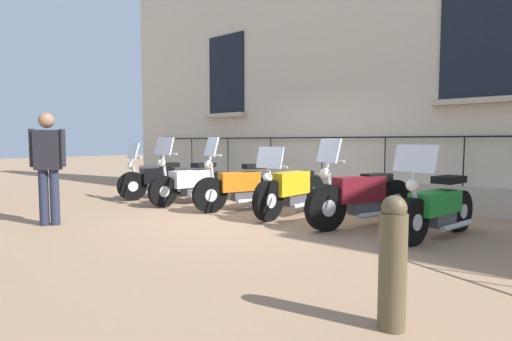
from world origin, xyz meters
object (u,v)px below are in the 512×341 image
(motorcycle_green, at_px, (437,208))
(motorcycle_maroon, at_px, (361,197))
(motorcycle_orange, at_px, (241,187))
(motorcycle_yellow, at_px, (291,190))
(pedestrian_walking, at_px, (48,162))
(motorcycle_white, at_px, (191,182))
(bollard, at_px, (393,262))
(motorcycle_black, at_px, (158,180))

(motorcycle_green, bearing_deg, motorcycle_maroon, -92.64)
(motorcycle_orange, bearing_deg, motorcycle_yellow, 95.62)
(pedestrian_walking, bearing_deg, motorcycle_maroon, 128.00)
(motorcycle_orange, relative_size, motorcycle_green, 1.01)
(motorcycle_white, relative_size, motorcycle_orange, 1.10)
(motorcycle_white, bearing_deg, motorcycle_green, 90.54)
(motorcycle_white, height_order, motorcycle_maroon, motorcycle_white)
(motorcycle_yellow, xyz_separation_m, bollard, (3.13, 2.96, 0.02))
(motorcycle_white, relative_size, pedestrian_walking, 1.18)
(bollard, bearing_deg, motorcycle_maroon, -152.16)
(motorcycle_yellow, bearing_deg, pedestrian_walking, -39.36)
(motorcycle_black, bearing_deg, motorcycle_yellow, 91.89)
(motorcycle_white, xyz_separation_m, motorcycle_green, (-0.05, 4.91, -0.05))
(motorcycle_orange, distance_m, motorcycle_green, 3.56)
(motorcycle_yellow, xyz_separation_m, motorcycle_maroon, (0.05, 1.34, -0.00))
(motorcycle_white, xyz_separation_m, motorcycle_orange, (-0.04, 1.35, -0.01))
(motorcycle_black, bearing_deg, motorcycle_orange, 90.27)
(motorcycle_black, relative_size, motorcycle_white, 0.90)
(motorcycle_black, height_order, motorcycle_yellow, motorcycle_black)
(motorcycle_black, relative_size, motorcycle_maroon, 0.93)
(motorcycle_maroon, height_order, bollard, motorcycle_maroon)
(motorcycle_black, bearing_deg, motorcycle_white, 88.39)
(motorcycle_maroon, bearing_deg, motorcycle_white, -88.52)
(motorcycle_black, xyz_separation_m, pedestrian_walking, (2.94, 1.11, 0.58))
(motorcycle_maroon, bearing_deg, motorcycle_orange, -88.75)
(motorcycle_orange, bearing_deg, motorcycle_maroon, 91.25)
(motorcycle_orange, xyz_separation_m, bollard, (3.02, 4.06, 0.03))
(motorcycle_orange, bearing_deg, motorcycle_green, 90.02)
(motorcycle_black, height_order, motorcycle_maroon, motorcycle_maroon)
(pedestrian_walking, bearing_deg, bollard, 89.28)
(motorcycle_maroon, xyz_separation_m, pedestrian_walking, (3.00, -3.85, 0.55))
(motorcycle_white, distance_m, pedestrian_walking, 2.96)
(motorcycle_black, distance_m, motorcycle_orange, 2.52)
(motorcycle_white, height_order, motorcycle_yellow, motorcycle_white)
(motorcycle_black, xyz_separation_m, motorcycle_green, (-0.01, 6.08, -0.02))
(motorcycle_green, height_order, bollard, motorcycle_green)
(motorcycle_white, height_order, bollard, motorcycle_white)
(motorcycle_white, bearing_deg, motorcycle_maroon, 91.48)
(motorcycle_white, distance_m, motorcycle_maroon, 3.79)
(motorcycle_yellow, distance_m, motorcycle_maroon, 1.34)
(motorcycle_yellow, relative_size, pedestrian_walking, 1.14)
(motorcycle_white, height_order, motorcycle_orange, motorcycle_white)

